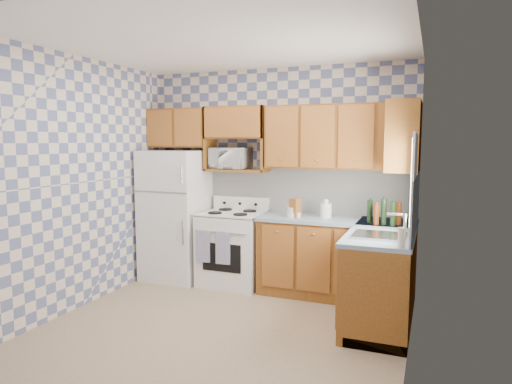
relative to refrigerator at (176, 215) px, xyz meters
The scene contains 31 objects.
floor 1.97m from the refrigerator, 44.43° to the right, with size 3.40×3.40×0.00m, color #886F53.
back_wall 1.42m from the refrigerator, 15.35° to the left, with size 3.40×0.02×2.70m, color slate.
right_wall 3.27m from the refrigerator, 22.79° to the right, with size 0.02×3.20×2.70m, color slate.
backsplash_back 1.75m from the refrigerator, 11.47° to the left, with size 2.60×0.01×0.56m, color white.
backsplash_right 3.02m from the refrigerator, ahead, with size 0.01×1.60×0.56m, color white.
refrigerator is the anchor object (origin of this frame).
stove_body 0.89m from the refrigerator, ahead, with size 0.76×0.65×0.90m, color silver.
cooktop 0.81m from the refrigerator, ahead, with size 0.76×0.65×0.03m, color silver.
backguard 0.87m from the refrigerator, 20.44° to the left, with size 0.76×0.08×0.17m, color silver.
dish_towel_left 0.72m from the refrigerator, 29.43° to the right, with size 0.18×0.03×0.38m, color navy.
dish_towel_right 0.94m from the refrigerator, 21.04° to the right, with size 0.18×0.03×0.38m, color navy.
base_cabinets_back 2.14m from the refrigerator, ahead, with size 1.75×0.60×0.88m, color #63310F.
base_cabinets_right 2.74m from the refrigerator, ahead, with size 0.60×1.60×0.88m, color #63310F.
countertop_back 2.10m from the refrigerator, ahead, with size 1.77×0.63×0.04m, color gray.
countertop_right 2.71m from the refrigerator, ahead, with size 0.63×1.60×0.04m, color gray.
upper_cabinets_back 2.34m from the refrigerator, ahead, with size 1.75×0.33×0.74m, color #63310F.
upper_cabinets_fridge 1.15m from the refrigerator, 94.64° to the left, with size 0.82×0.33×0.50m, color #63310F.
upper_cabinets_right 2.99m from the refrigerator, ahead, with size 0.33×0.70×0.74m, color #63310F.
microwave_shelf 1.02m from the refrigerator, 12.94° to the left, with size 0.80×0.33×0.03m, color #63310F.
microwave 1.04m from the refrigerator, 15.34° to the left, with size 0.48×0.33×0.27m, color silver.
sink 2.79m from the refrigerator, 16.65° to the right, with size 0.48×0.40×0.03m, color #B7B7BC.
window 3.13m from the refrigerator, 15.12° to the right, with size 0.02×0.66×0.86m, color silver.
bottle_0 2.66m from the refrigerator, ahead, with size 0.06×0.06×0.27m, color black.
bottle_1 2.76m from the refrigerator, ahead, with size 0.06×0.06×0.26m, color black.
bottle_2 2.80m from the refrigerator, ahead, with size 0.06×0.06×0.24m, color #55260E.
bottle_3 2.59m from the refrigerator, ahead, with size 0.06×0.06×0.22m, color #55260E.
bottle_4 2.50m from the refrigerator, ahead, with size 0.06×0.06×0.25m, color black.
knife_block 1.65m from the refrigerator, ahead, with size 0.10×0.10×0.22m, color brown.
electric_kettle 1.98m from the refrigerator, ahead, with size 0.13×0.13×0.17m, color silver.
food_containers 1.62m from the refrigerator, ahead, with size 0.18×0.18×0.12m, color beige, non-canonical shape.
soap_bottle 3.14m from the refrigerator, 22.47° to the right, with size 0.06×0.06×0.17m, color beige.
Camera 1 is at (1.85, -3.84, 1.80)m, focal length 32.00 mm.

